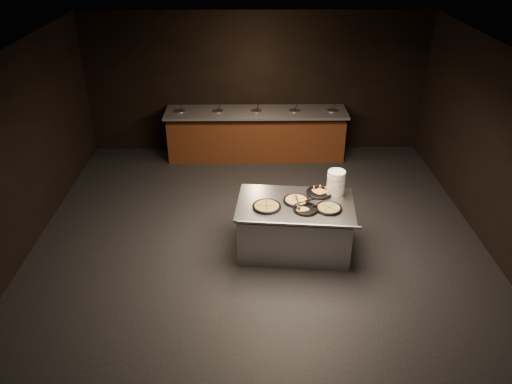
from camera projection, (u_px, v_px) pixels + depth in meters
room at (260, 171)px, 6.79m from camera, size 7.02×8.02×2.92m
salad_bar at (256, 137)px, 10.39m from camera, size 3.70×0.83×1.18m
serving_counter at (294, 228)px, 7.48m from camera, size 1.80×1.26×0.81m
plate_stack at (336, 183)px, 7.45m from camera, size 0.27×0.27×0.37m
pan_veggie_whole at (267, 206)px, 7.17m from camera, size 0.42×0.42×0.04m
pan_cheese_whole at (296, 200)px, 7.32m from camera, size 0.39×0.39×0.04m
pan_cheese_slices_a at (319, 192)px, 7.53m from camera, size 0.41×0.41×0.04m
pan_cheese_slices_b at (306, 209)px, 7.11m from camera, size 0.37×0.37×0.04m
pan_veggie_slices at (329, 208)px, 7.13m from camera, size 0.39×0.39×0.04m
server_left at (296, 202)px, 7.17m from camera, size 0.16×0.32×0.16m
server_right at (313, 202)px, 7.15m from camera, size 0.27×0.26×0.17m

